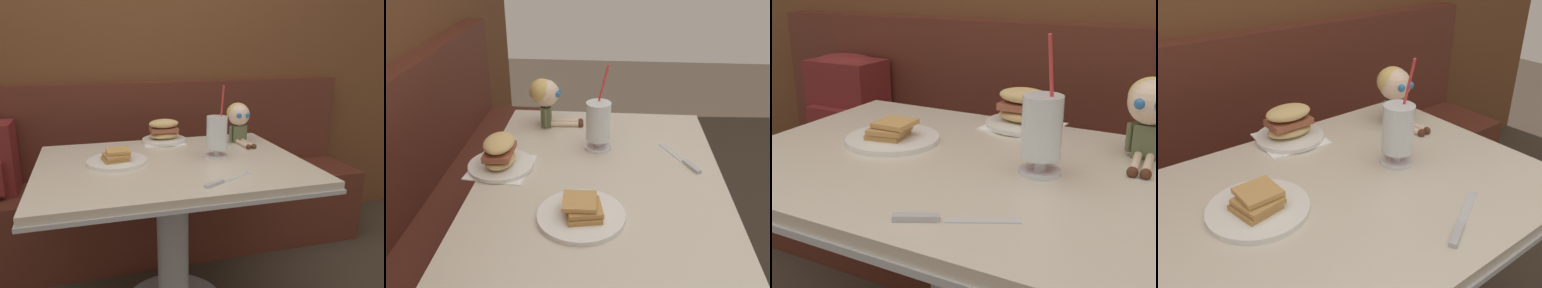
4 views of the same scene
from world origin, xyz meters
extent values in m
cube|color=#512319|center=(0.00, 0.77, 0.23)|extent=(2.60, 0.48, 0.45)
cube|color=beige|center=(0.00, 0.18, 0.72)|extent=(1.10, 0.80, 0.03)
cube|color=#B7BABF|center=(0.00, 0.18, 0.70)|extent=(1.11, 0.81, 0.02)
cylinder|color=#A5A8AD|center=(0.00, 0.18, 0.37)|extent=(0.14, 0.14, 0.65)
cylinder|color=white|center=(-0.22, 0.23, 0.75)|extent=(0.25, 0.25, 0.01)
cube|color=#B78447|center=(-0.23, 0.22, 0.76)|extent=(0.11, 0.11, 0.01)
cube|color=#B78447|center=(-0.22, 0.22, 0.78)|extent=(0.11, 0.11, 0.01)
cube|color=tan|center=(-0.22, 0.23, 0.79)|extent=(0.10, 0.10, 0.01)
cylinder|color=silver|center=(0.21, 0.20, 0.74)|extent=(0.10, 0.10, 0.01)
cylinder|color=silver|center=(0.21, 0.20, 0.77)|extent=(0.03, 0.03, 0.03)
cylinder|color=silver|center=(0.21, 0.20, 0.85)|extent=(0.09, 0.09, 0.14)
cylinder|color=pink|center=(0.21, 0.20, 0.84)|extent=(0.08, 0.08, 0.12)
cylinder|color=#DB383D|center=(0.22, 0.19, 0.95)|extent=(0.01, 0.06, 0.22)
cube|color=white|center=(0.04, 0.52, 0.74)|extent=(0.22, 0.22, 0.00)
cylinder|color=white|center=(0.04, 0.52, 0.75)|extent=(0.22, 0.22, 0.01)
ellipsoid|color=tan|center=(0.04, 0.52, 0.77)|extent=(0.15, 0.10, 0.04)
cube|color=#995138|center=(0.04, 0.52, 0.80)|extent=(0.14, 0.09, 0.02)
ellipsoid|color=tan|center=(0.04, 0.52, 0.83)|extent=(0.15, 0.10, 0.04)
cube|color=silver|center=(0.19, -0.07, 0.74)|extent=(0.13, 0.08, 0.00)
cube|color=#B2B5BA|center=(0.08, -0.13, 0.75)|extent=(0.08, 0.05, 0.01)
cube|color=#5B6642|center=(0.40, 0.42, 0.78)|extent=(0.07, 0.04, 0.08)
sphere|color=beige|center=(0.40, 0.42, 0.88)|extent=(0.11, 0.11, 0.11)
ellipsoid|color=#D8B766|center=(0.40, 0.43, 0.89)|extent=(0.12, 0.11, 0.10)
sphere|color=#2D6BB2|center=(0.38, 0.37, 0.88)|extent=(0.03, 0.03, 0.03)
sphere|color=#2D6BB2|center=(0.42, 0.37, 0.88)|extent=(0.03, 0.03, 0.03)
cylinder|color=beige|center=(0.39, 0.34, 0.75)|extent=(0.03, 0.12, 0.02)
cylinder|color=beige|center=(0.42, 0.34, 0.75)|extent=(0.03, 0.12, 0.02)
sphere|color=#4C2819|center=(0.39, 0.28, 0.75)|extent=(0.03, 0.03, 0.03)
sphere|color=#4C2819|center=(0.42, 0.28, 0.75)|extent=(0.03, 0.03, 0.03)
cylinder|color=#5B6642|center=(0.36, 0.41, 0.79)|extent=(0.02, 0.02, 0.07)
cylinder|color=#5B6642|center=(0.44, 0.42, 0.79)|extent=(0.02, 0.02, 0.07)
camera|label=1|loc=(-0.32, -1.29, 1.22)|focal=35.07mm
camera|label=2|loc=(-1.19, 0.16, 1.47)|focal=39.75mm
camera|label=3|loc=(0.55, -0.81, 1.17)|focal=46.87mm
camera|label=4|loc=(-0.54, -0.55, 1.34)|focal=38.61mm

